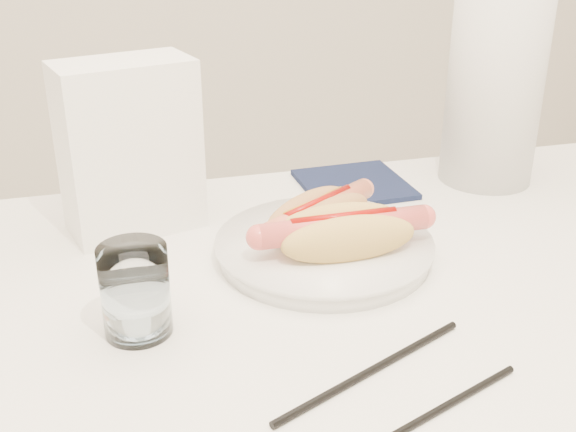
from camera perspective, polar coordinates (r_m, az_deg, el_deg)
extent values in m
cube|color=white|center=(0.76, 2.43, -8.90)|extent=(1.20, 0.80, 0.04)
cylinder|color=silver|center=(1.44, 19.14, -10.49)|extent=(0.04, 0.04, 0.71)
cylinder|color=white|center=(0.85, 2.90, -2.74)|extent=(0.32, 0.32, 0.02)
ellipsoid|color=tan|center=(0.85, 3.32, -0.25)|extent=(0.14, 0.11, 0.05)
ellipsoid|color=tan|center=(0.86, 1.61, 0.38)|extent=(0.14, 0.11, 0.05)
ellipsoid|color=tan|center=(0.86, 2.44, -0.62)|extent=(0.14, 0.12, 0.03)
cylinder|color=#EA7552|center=(0.85, 2.46, 0.45)|extent=(0.17, 0.12, 0.03)
cylinder|color=#990A05|center=(0.85, 2.48, 1.16)|extent=(0.10, 0.07, 0.01)
ellipsoid|color=#E8BA5A|center=(0.79, 4.93, -1.85)|extent=(0.16, 0.04, 0.05)
ellipsoid|color=#E8BA5A|center=(0.82, 4.06, -0.77)|extent=(0.16, 0.04, 0.05)
ellipsoid|color=#E8BA5A|center=(0.82, 4.46, -2.09)|extent=(0.14, 0.06, 0.03)
cylinder|color=#ED5A53|center=(0.81, 4.50, -0.87)|extent=(0.20, 0.03, 0.03)
cylinder|color=#990A05|center=(0.80, 4.53, -0.06)|extent=(0.12, 0.01, 0.01)
cylinder|color=white|center=(0.71, -12.17, -5.89)|extent=(0.07, 0.07, 0.09)
cylinder|color=black|center=(0.67, 6.76, -12.20)|extent=(0.22, 0.10, 0.01)
cylinder|color=black|center=(0.63, 11.54, -15.29)|extent=(0.20, 0.08, 0.01)
cube|color=white|center=(0.91, -12.63, 5.38)|extent=(0.18, 0.13, 0.22)
cube|color=#111835|center=(1.06, 5.30, 2.56)|extent=(0.15, 0.15, 0.01)
cylinder|color=silver|center=(1.08, 16.35, 10.52)|extent=(0.17, 0.17, 0.31)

